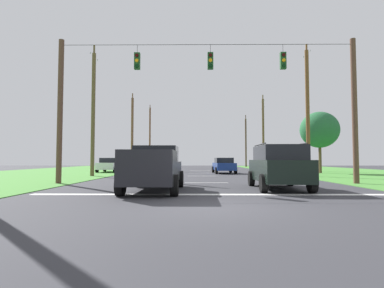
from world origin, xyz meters
TOP-DOWN VIEW (x-y plane):
  - ground_plane at (0.00, 0.00)m, footprint 120.00×120.00m
  - shoulder_grass_left at (-15.38, 15.00)m, footprint 16.00×80.00m
  - stop_bar_stripe at (0.00, 3.14)m, footprint 14.03×0.45m
  - lane_dash_0 at (0.00, 9.14)m, footprint 2.50×0.15m
  - lane_dash_1 at (0.00, 16.35)m, footprint 2.50×0.15m
  - lane_dash_2 at (0.00, 21.73)m, footprint 2.50×0.15m
  - lane_dash_3 at (0.00, 28.37)m, footprint 2.50×0.15m
  - overhead_signal_span at (0.02, 8.32)m, footprint 16.87×0.31m
  - pickup_truck at (-2.41, 4.51)m, footprint 2.33×5.42m
  - suv_black at (3.15, 5.37)m, footprint 2.34×4.86m
  - distant_car_crossing_white at (-9.76, 23.75)m, footprint 2.08×4.33m
  - distant_car_oncoming at (2.18, 21.33)m, footprint 2.19×4.39m
  - utility_pole_mid_right at (8.32, 15.50)m, footprint 0.30×1.53m
  - utility_pole_far_right at (8.34, 31.36)m, footprint 0.28×1.88m
  - utility_pole_near_left at (8.54, 46.24)m, footprint 0.29×1.86m
  - utility_pole_far_left at (-8.96, 15.90)m, footprint 0.31×1.82m
  - utility_pole_distant_right at (-8.88, 31.06)m, footprint 0.32×1.70m
  - utility_pole_distant_left at (-8.91, 46.96)m, footprint 0.29×1.55m
  - tree_roadside_right at (11.61, 21.31)m, footprint 3.72×3.72m

SIDE VIEW (x-z plane):
  - ground_plane at x=0.00m, z-range 0.00..0.00m
  - stop_bar_stripe at x=0.00m, z-range 0.00..0.01m
  - lane_dash_0 at x=0.00m, z-range 0.00..0.01m
  - lane_dash_1 at x=0.00m, z-range 0.00..0.01m
  - lane_dash_2 at x=0.00m, z-range 0.00..0.01m
  - lane_dash_3 at x=0.00m, z-range 0.00..0.01m
  - shoulder_grass_left at x=-15.38m, z-range 0.00..0.03m
  - distant_car_crossing_white at x=-9.76m, z-range 0.03..1.55m
  - distant_car_oncoming at x=2.18m, z-range 0.03..1.55m
  - pickup_truck at x=-2.41m, z-range -0.01..1.94m
  - suv_black at x=3.15m, z-range 0.03..2.09m
  - tree_roadside_right at x=11.61m, z-range 1.24..7.29m
  - overhead_signal_span at x=0.02m, z-range 0.41..8.60m
  - utility_pole_near_left at x=8.54m, z-range -0.18..9.23m
  - utility_pole_distant_right at x=-8.88m, z-range -0.18..9.90m
  - utility_pole_far_right at x=8.34m, z-range 0.01..9.92m
  - utility_pole_far_left at x=-8.96m, z-range -0.19..10.59m
  - utility_pole_mid_right at x=8.32m, z-range -0.12..10.52m
  - utility_pole_distant_left at x=-8.91m, z-range -0.11..11.29m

